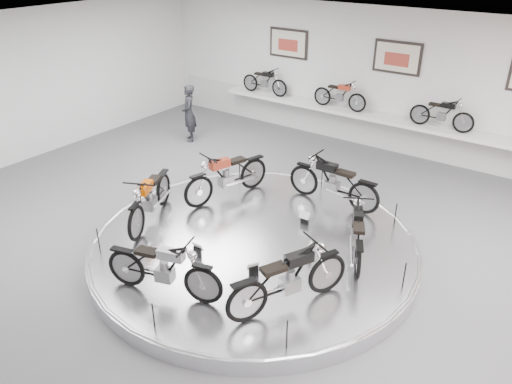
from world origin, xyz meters
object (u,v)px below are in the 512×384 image
Objects in this scene: bike_f at (289,278)px; bike_e at (163,268)px; shelf at (386,120)px; bike_a at (357,232)px; visitor at (189,113)px; bike_d at (150,197)px; display_platform at (254,246)px; bike_c at (227,175)px; bike_b at (333,181)px.

bike_e is at bearing 142.67° from bike_f.
shelf is 6.03m from bike_a.
bike_e is (-0.22, -8.62, -0.18)m from shelf.
bike_e is at bearing -6.97° from visitor.
bike_a is 4.24m from bike_d.
bike_f is at bearing -38.69° from display_platform.
bike_e is (1.96, -1.58, -0.02)m from bike_d.
bike_c is 1.03× the size of bike_d.
bike_f reaches higher than bike_b.
bike_e is 0.95× the size of bike_f.
bike_e is at bearing -91.46° from shelf.
bike_c is at bearing -106.39° from shelf.
bike_a reaches higher than shelf.
display_platform is at bearing 76.85° from bike_b.
visitor reaches higher than bike_d.
bike_c is 3.97m from bike_f.
shelf is 4.21m from bike_b.
bike_d reaches higher than display_platform.
bike_f is at bearing 55.73° from bike_d.
display_platform is at bearing 81.80° from bike_d.
bike_a reaches higher than display_platform.
display_platform is at bearing 70.04° from bike_c.
display_platform is 0.58× the size of shelf.
shelf is at bearing 179.10° from bike_c.
bike_f is at bearing 145.09° from bike_a.
bike_c is 4.59m from visitor.
shelf is 8.62m from bike_e.
bike_a is at bearing 130.44° from bike_b.
bike_e is (-0.22, -2.22, 0.67)m from display_platform.
visitor is (-5.01, 6.09, 0.04)m from bike_e.
bike_f is (1.07, -3.52, 0.00)m from bike_b.
bike_e reaches higher than display_platform.
bike_b is at bearing 76.47° from display_platform.
bike_f is at bearing 6.56° from visitor.
visitor is (-3.67, 2.76, 0.00)m from bike_c.
bike_e is (-0.76, -4.45, -0.03)m from bike_b.
bike_b is at bearing 27.71° from visitor.
bike_a is 0.95× the size of bike_e.
bike_c reaches higher than bike_a.
bike_b reaches higher than display_platform.
bike_c is at bearing 135.71° from bike_d.
bike_f is (1.61, -1.29, 0.70)m from display_platform.
bike_b is (0.54, -4.17, -0.15)m from shelf.
bike_c is at bearing 95.51° from bike_e.
bike_e reaches higher than bike_a.
bike_b is 1.00× the size of bike_f.
bike_f is (1.61, -7.69, -0.15)m from shelf.
bike_b is (-1.31, 1.56, 0.05)m from bike_a.
bike_a is 3.44m from bike_c.
bike_d is 5.45m from visitor.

